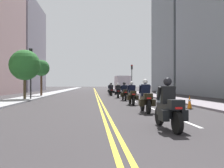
{
  "coord_description": "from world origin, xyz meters",
  "views": [
    {
      "loc": [
        -0.59,
        -0.98,
        1.38
      ],
      "look_at": [
        1.65,
        27.98,
        1.47
      ],
      "focal_mm": 40.64,
      "sensor_mm": 36.0,
      "label": 1
    }
  ],
  "objects_px": {
    "parked_truck": "(122,85)",
    "motorcycle_2": "(132,95)",
    "motorcycle_1": "(146,99)",
    "motorcycle_3": "(124,93)",
    "motorcycle_6": "(110,90)",
    "street_tree_1": "(41,68)",
    "traffic_cone_1": "(190,102)",
    "traffic_light_far": "(132,73)",
    "motorcycle_0": "(169,109)",
    "traffic_light_near": "(31,64)",
    "street_tree_0": "(25,65)",
    "motorcycle_5": "(111,90)",
    "motorcycle_4": "(118,92)"
  },
  "relations": [
    {
      "from": "motorcycle_6",
      "to": "street_tree_1",
      "type": "bearing_deg",
      "value": -146.61
    },
    {
      "from": "motorcycle_1",
      "to": "motorcycle_3",
      "type": "bearing_deg",
      "value": 89.65
    },
    {
      "from": "parked_truck",
      "to": "traffic_light_far",
      "type": "bearing_deg",
      "value": 21.48
    },
    {
      "from": "motorcycle_1",
      "to": "motorcycle_2",
      "type": "relative_size",
      "value": 0.98
    },
    {
      "from": "traffic_light_far",
      "to": "motorcycle_5",
      "type": "bearing_deg",
      "value": -111.27
    },
    {
      "from": "street_tree_1",
      "to": "parked_truck",
      "type": "bearing_deg",
      "value": 48.27
    },
    {
      "from": "street_tree_0",
      "to": "traffic_cone_1",
      "type": "bearing_deg",
      "value": -38.06
    },
    {
      "from": "motorcycle_3",
      "to": "motorcycle_4",
      "type": "bearing_deg",
      "value": 90.39
    },
    {
      "from": "motorcycle_4",
      "to": "motorcycle_5",
      "type": "bearing_deg",
      "value": 96.59
    },
    {
      "from": "street_tree_0",
      "to": "parked_truck",
      "type": "xyz_separation_m",
      "value": [
        10.97,
        19.33,
        -1.86
      ]
    },
    {
      "from": "motorcycle_2",
      "to": "motorcycle_4",
      "type": "distance_m",
      "value": 9.13
    },
    {
      "from": "motorcycle_2",
      "to": "motorcycle_3",
      "type": "distance_m",
      "value": 4.74
    },
    {
      "from": "traffic_cone_1",
      "to": "street_tree_0",
      "type": "relative_size",
      "value": 0.17
    },
    {
      "from": "motorcycle_3",
      "to": "traffic_cone_1",
      "type": "height_order",
      "value": "motorcycle_3"
    },
    {
      "from": "motorcycle_6",
      "to": "traffic_cone_1",
      "type": "height_order",
      "value": "motorcycle_6"
    },
    {
      "from": "motorcycle_6",
      "to": "street_tree_1",
      "type": "height_order",
      "value": "street_tree_1"
    },
    {
      "from": "motorcycle_1",
      "to": "motorcycle_3",
      "type": "xyz_separation_m",
      "value": [
        0.16,
        9.69,
        -0.01
      ]
    },
    {
      "from": "motorcycle_2",
      "to": "parked_truck",
      "type": "bearing_deg",
      "value": 85.39
    },
    {
      "from": "parked_truck",
      "to": "motorcycle_1",
      "type": "bearing_deg",
      "value": -94.4
    },
    {
      "from": "traffic_cone_1",
      "to": "street_tree_1",
      "type": "distance_m",
      "value": 20.02
    },
    {
      "from": "traffic_cone_1",
      "to": "street_tree_0",
      "type": "height_order",
      "value": "street_tree_0"
    },
    {
      "from": "motorcycle_3",
      "to": "street_tree_1",
      "type": "relative_size",
      "value": 0.52
    },
    {
      "from": "motorcycle_6",
      "to": "traffic_cone_1",
      "type": "xyz_separation_m",
      "value": [
        3.0,
        -22.12,
        -0.25
      ]
    },
    {
      "from": "motorcycle_5",
      "to": "traffic_light_far",
      "type": "bearing_deg",
      "value": 67.58
    },
    {
      "from": "traffic_light_near",
      "to": "traffic_light_far",
      "type": "bearing_deg",
      "value": 58.09
    },
    {
      "from": "street_tree_0",
      "to": "motorcycle_1",
      "type": "bearing_deg",
      "value": -51.01
    },
    {
      "from": "motorcycle_5",
      "to": "traffic_cone_1",
      "type": "height_order",
      "value": "motorcycle_5"
    },
    {
      "from": "motorcycle_4",
      "to": "street_tree_0",
      "type": "height_order",
      "value": "street_tree_0"
    },
    {
      "from": "motorcycle_3",
      "to": "traffic_cone_1",
      "type": "xyz_separation_m",
      "value": [
        2.73,
        -8.03,
        -0.28
      ]
    },
    {
      "from": "motorcycle_6",
      "to": "traffic_light_near",
      "type": "relative_size",
      "value": 0.47
    },
    {
      "from": "motorcycle_1",
      "to": "traffic_cone_1",
      "type": "xyz_separation_m",
      "value": [
        2.89,
        1.66,
        -0.29
      ]
    },
    {
      "from": "motorcycle_1",
      "to": "motorcycle_4",
      "type": "distance_m",
      "value": 14.08
    },
    {
      "from": "motorcycle_5",
      "to": "traffic_cone_1",
      "type": "bearing_deg",
      "value": -81.06
    },
    {
      "from": "motorcycle_0",
      "to": "traffic_light_near",
      "type": "bearing_deg",
      "value": 113.64
    },
    {
      "from": "motorcycle_1",
      "to": "motorcycle_3",
      "type": "distance_m",
      "value": 9.69
    },
    {
      "from": "motorcycle_6",
      "to": "street_tree_1",
      "type": "xyz_separation_m",
      "value": [
        -8.49,
        -6.0,
        2.67
      ]
    },
    {
      "from": "motorcycle_6",
      "to": "street_tree_1",
      "type": "distance_m",
      "value": 10.73
    },
    {
      "from": "motorcycle_0",
      "to": "motorcycle_2",
      "type": "distance_m",
      "value": 9.77
    },
    {
      "from": "motorcycle_2",
      "to": "traffic_cone_1",
      "type": "xyz_separation_m",
      "value": [
        2.8,
        -3.29,
        -0.28
      ]
    },
    {
      "from": "street_tree_0",
      "to": "street_tree_1",
      "type": "xyz_separation_m",
      "value": [
        0.05,
        7.09,
        0.17
      ]
    },
    {
      "from": "parked_truck",
      "to": "motorcycle_2",
      "type": "bearing_deg",
      "value": -95.07
    },
    {
      "from": "traffic_cone_1",
      "to": "parked_truck",
      "type": "height_order",
      "value": "parked_truck"
    },
    {
      "from": "traffic_cone_1",
      "to": "traffic_light_far",
      "type": "xyz_separation_m",
      "value": [
        1.22,
        29.07,
        2.94
      ]
    },
    {
      "from": "street_tree_1",
      "to": "motorcycle_5",
      "type": "bearing_deg",
      "value": 11.33
    },
    {
      "from": "motorcycle_2",
      "to": "motorcycle_3",
      "type": "bearing_deg",
      "value": 89.56
    },
    {
      "from": "street_tree_0",
      "to": "motorcycle_3",
      "type": "bearing_deg",
      "value": -6.52
    },
    {
      "from": "traffic_light_near",
      "to": "motorcycle_3",
      "type": "bearing_deg",
      "value": -8.68
    },
    {
      "from": "motorcycle_1",
      "to": "street_tree_0",
      "type": "distance_m",
      "value": 13.98
    },
    {
      "from": "motorcycle_5",
      "to": "parked_truck",
      "type": "bearing_deg",
      "value": 75.08
    },
    {
      "from": "motorcycle_4",
      "to": "street_tree_1",
      "type": "height_order",
      "value": "street_tree_1"
    }
  ]
}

